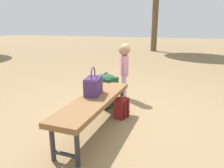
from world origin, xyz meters
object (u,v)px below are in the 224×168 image
(handbag, at_px, (93,85))
(backpack_large, at_px, (106,89))
(park_bench, at_px, (94,103))
(child_standing, at_px, (124,62))
(backpack_small, at_px, (122,107))

(handbag, bearing_deg, backpack_large, 8.21)
(handbag, xyz_separation_m, backpack_large, (0.77, 0.11, -0.29))
(park_bench, relative_size, child_standing, 1.60)
(child_standing, distance_m, backpack_large, 0.64)
(child_standing, relative_size, backpack_small, 2.97)
(park_bench, height_order, backpack_small, park_bench)
(park_bench, distance_m, handbag, 0.25)
(park_bench, xyz_separation_m, child_standing, (1.40, 0.01, 0.28))
(child_standing, bearing_deg, handbag, 176.93)
(handbag, distance_m, backpack_small, 0.62)
(park_bench, xyz_separation_m, backpack_large, (0.92, 0.18, -0.11))
(handbag, xyz_separation_m, child_standing, (1.25, -0.07, 0.10))
(backpack_small, bearing_deg, backpack_large, 44.25)
(backpack_small, bearing_deg, child_standing, 13.52)
(park_bench, distance_m, child_standing, 1.43)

